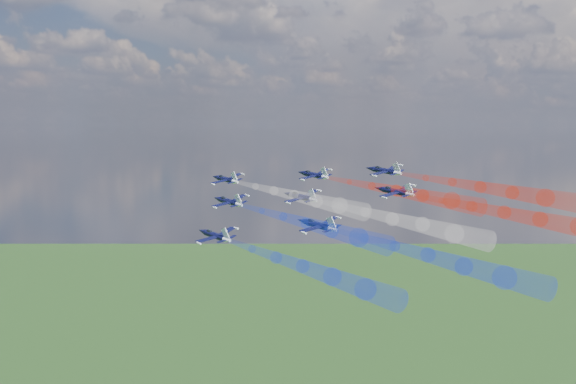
% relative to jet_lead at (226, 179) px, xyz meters
% --- Properties ---
extents(jet_lead, '(13.88, 13.25, 5.72)m').
position_rel_jet_lead_xyz_m(jet_lead, '(0.00, 0.00, 0.00)').
color(jet_lead, black).
extents(trail_lead, '(38.01, 23.27, 7.33)m').
position_rel_jet_lead_xyz_m(trail_lead, '(22.28, -11.91, -1.80)').
color(trail_lead, white).
extents(jet_inner_left, '(13.88, 13.25, 5.72)m').
position_rel_jet_lead_xyz_m(jet_inner_left, '(8.28, -14.24, -3.44)').
color(jet_inner_left, black).
extents(trail_inner_left, '(38.01, 23.27, 7.33)m').
position_rel_jet_lead_xyz_m(trail_inner_left, '(30.57, -26.15, -5.24)').
color(trail_inner_left, blue).
extents(jet_inner_right, '(13.88, 13.25, 5.72)m').
position_rel_jet_lead_xyz_m(jet_inner_right, '(20.17, 4.91, 1.28)').
color(jet_inner_right, black).
extents(trail_inner_right, '(38.01, 23.27, 7.33)m').
position_rel_jet_lead_xyz_m(trail_inner_right, '(42.45, -7.00, -0.52)').
color(trail_inner_right, red).
extents(jet_outer_left, '(13.88, 13.25, 5.72)m').
position_rel_jet_lead_xyz_m(jet_outer_left, '(14.53, -31.53, -7.78)').
color(jet_outer_left, black).
extents(trail_outer_left, '(38.01, 23.27, 7.33)m').
position_rel_jet_lead_xyz_m(trail_outer_left, '(36.81, -43.44, -9.58)').
color(trail_outer_left, blue).
extents(jet_center_third, '(13.88, 13.25, 5.72)m').
position_rel_jet_lead_xyz_m(jet_center_third, '(23.79, -11.93, -2.04)').
color(jet_center_third, black).
extents(trail_center_third, '(38.01, 23.27, 7.33)m').
position_rel_jet_lead_xyz_m(trail_center_third, '(46.07, -23.84, -3.84)').
color(trail_center_third, white).
extents(jet_outer_right, '(13.88, 13.25, 5.72)m').
position_rel_jet_lead_xyz_m(jet_outer_right, '(36.58, 5.44, 2.62)').
color(jet_outer_right, black).
extents(trail_outer_right, '(38.01, 23.27, 7.33)m').
position_rel_jet_lead_xyz_m(trail_outer_right, '(58.87, -6.47, 0.82)').
color(trail_outer_right, red).
extents(jet_rear_left, '(13.88, 13.25, 5.72)m').
position_rel_jet_lead_xyz_m(jet_rear_left, '(33.40, -27.50, -5.29)').
color(jet_rear_left, black).
extents(trail_rear_left, '(38.01, 23.27, 7.33)m').
position_rel_jet_lead_xyz_m(trail_rear_left, '(55.68, -39.41, -7.09)').
color(trail_rear_left, blue).
extents(jet_rear_right, '(13.88, 13.25, 5.72)m').
position_rel_jet_lead_xyz_m(jet_rear_right, '(42.43, -7.67, -0.61)').
color(jet_rear_right, black).
extents(trail_rear_right, '(38.01, 23.27, 7.33)m').
position_rel_jet_lead_xyz_m(trail_rear_right, '(64.71, -19.58, -2.42)').
color(trail_rear_right, red).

